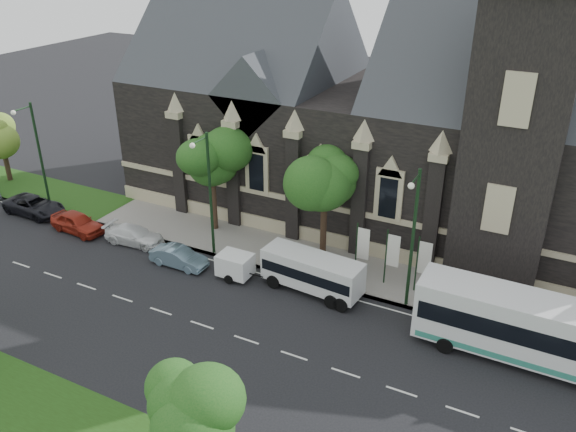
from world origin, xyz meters
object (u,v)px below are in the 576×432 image
Objects in this scene: tree_park_east at (189,404)px; banner_flag_center at (391,253)px; street_lamp_mid at (208,189)px; shuttle_bus at (313,271)px; tree_walk_far at (3,133)px; tree_walk_right at (329,180)px; banner_flag_left at (361,246)px; car_far_white at (134,235)px; banner_flag_right at (422,261)px; car_far_red at (77,223)px; street_lamp_far at (37,152)px; tour_coach at (543,332)px; street_lamp_near at (412,233)px; car_far_black at (34,206)px; box_trailer at (235,265)px; tree_walk_left at (215,159)px; sedan at (179,257)px.

tree_park_east is 18.58m from banner_flag_center.
shuttle_bus is at bearing -6.23° from street_lamp_mid.
tree_walk_far is 0.94× the size of shuttle_bus.
tree_walk_right is 1.95× the size of banner_flag_left.
banner_flag_right is at bearing -86.43° from car_far_white.
street_lamp_far is at bearing 76.10° from car_far_red.
street_lamp_mid is 21.99m from tour_coach.
street_lamp_near is 30.82m from car_far_black.
banner_flag_left is 1.26× the size of box_trailer.
street_lamp_mid is (1.80, -3.61, -0.62)m from tree_walk_left.
banner_flag_right is 0.76× the size of car_far_black.
street_lamp_mid and street_lamp_far have the same top height.
banner_flag_left is at bearing -70.89° from sedan.
tree_walk_far is at bearing -178.63° from tree_walk_left.
banner_flag_right is 20.62m from car_far_white.
street_lamp_near is at bearing -82.33° from sedan.
street_lamp_near is 16.01m from sedan.
street_lamp_mid is at bearing 0.00° from street_lamp_far.
banner_flag_center is at bearing -18.64° from tree_walk_right.
tree_park_east is 0.94× the size of shuttle_bus.
car_far_white is at bearing -160.39° from tree_walk_right.
street_lamp_far is (-16.00, 0.00, 0.00)m from street_lamp_mid.
street_lamp_far is 1.97× the size of car_far_red.
street_lamp_mid reaches higher than box_trailer.
car_far_black is at bearing -176.87° from street_lamp_mid.
street_lamp_near is 2.25× the size of banner_flag_right.
tree_walk_right is 1.95× the size of banner_flag_right.
banner_flag_center is 0.98× the size of sedan.
tree_walk_left is 0.85× the size of street_lamp_far.
tree_park_east is 1.19× the size of car_far_black.
shuttle_bus is (10.00, -4.50, -4.27)m from tree_walk_left.
street_lamp_mid is 2.25× the size of banner_flag_center.
tree_walk_left is 0.85× the size of street_lamp_mid.
tree_walk_far is at bearing 169.70° from box_trailer.
shuttle_bus is 1.46× the size of car_far_white.
shuttle_bus is at bearing 97.26° from tree_park_east.
sedan is (-15.22, -2.22, -4.44)m from street_lamp_near.
street_lamp_mid reaches higher than shuttle_bus.
tree_park_east is 31.10m from car_far_black.
tour_coach is 27.78m from car_far_white.
street_lamp_far is 6.75m from car_far_red.
tree_walk_far is 0.70× the size of street_lamp_mid.
box_trailer is 4.26m from sedan.
banner_flag_right is at bearing 0.00° from banner_flag_left.
street_lamp_far is 37.87m from tour_coach.
street_lamp_near reaches higher than shuttle_bus.
banner_flag_left is at bearing 4.15° from street_lamp_far.
tree_walk_far is 1.54× the size of sedan.
tree_walk_left is 16.52m from banner_flag_right.
box_trailer reaches higher than car_far_black.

